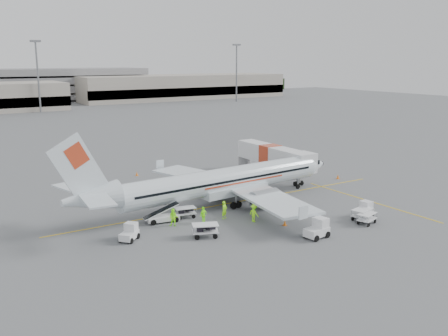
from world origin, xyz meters
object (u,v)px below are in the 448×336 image
Objects in this scene: jet_bridge at (270,161)px; tug_mid at (317,228)px; aircraft at (225,164)px; tug_aft at (129,232)px; tug_fore at (363,209)px; belt_loader at (163,211)px.

jet_bridge reaches higher than tug_mid.
tug_aft is at bearing -163.68° from aircraft.
aircraft reaches higher than tug_fore.
aircraft is 15.98m from tug_fore.
aircraft is 16.06× the size of tug_fore.
belt_loader is 1.85× the size of tug_mid.
belt_loader is at bearing 148.51° from tug_fore.
jet_bridge is 25.27m from tug_mid.
aircraft is at bearing 87.90° from tug_mid.
aircraft is 17.19× the size of tug_aft.
tug_mid reaches higher than tug_fore.
jet_bridge is at bearing 33.59° from belt_loader.
tug_mid is 17.57m from tug_aft.
belt_loader reaches higher than tug_fore.
belt_loader is at bearing -8.77° from tug_aft.
aircraft is at bearing 125.99° from tug_fore.
tug_aft is at bearing -152.40° from jet_bridge.
aircraft is at bearing 20.86° from belt_loader.
tug_fore is (-3.24, -20.30, -1.44)m from jet_bridge.
belt_loader is 2.17× the size of tug_aft.
tug_fore is (18.70, -10.04, -0.36)m from belt_loader.
jet_bridge is at bearing 54.91° from tug_mid.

